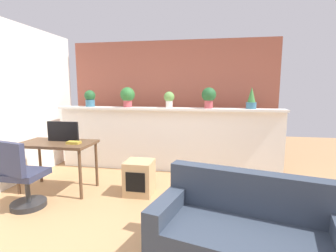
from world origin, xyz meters
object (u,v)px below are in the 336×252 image
object	(u,v)px
potted_plant_4	(251,99)
potted_plant_0	(90,98)
desk	(57,148)
side_cube_shelf	(139,177)
potted_plant_3	(209,96)
office_chair	(23,180)
potted_plant_1	(128,96)
book_on_desk	(74,143)
couch	(246,239)
potted_plant_2	(169,98)
tv_monitor	(63,131)

from	to	relation	value
potted_plant_4	potted_plant_0	bearing A→B (deg)	-179.84
potted_plant_0	desk	size ratio (longest dim) A/B	0.29
potted_plant_4	side_cube_shelf	distance (m)	2.33
potted_plant_3	side_cube_shelf	bearing A→B (deg)	-131.23
potted_plant_0	office_chair	xyz separation A→B (m)	(-0.03, -1.85, -0.98)
potted_plant_1	book_on_desk	xyz separation A→B (m)	(-0.41, -1.24, -0.64)
desk	potted_plant_3	bearing A→B (deg)	27.80
potted_plant_4	couch	bearing A→B (deg)	-97.91
potted_plant_2	side_cube_shelf	distance (m)	1.61
desk	tv_monitor	distance (m)	0.26
book_on_desk	potted_plant_4	bearing A→B (deg)	25.55
potted_plant_1	couch	size ratio (longest dim) A/B	0.22
tv_monitor	side_cube_shelf	bearing A→B (deg)	-0.49
potted_plant_1	book_on_desk	world-z (taller)	potted_plant_1
potted_plant_0	potted_plant_3	world-z (taller)	potted_plant_3
desk	office_chair	size ratio (longest dim) A/B	1.21
tv_monitor	office_chair	xyz separation A→B (m)	(-0.14, -0.73, -0.51)
potted_plant_3	side_cube_shelf	xyz separation A→B (m)	(-0.97, -1.10, -1.16)
potted_plant_1	desk	xyz separation A→B (m)	(-0.72, -1.18, -0.75)
potted_plant_3	desk	bearing A→B (deg)	-152.20
potted_plant_3	couch	xyz separation A→B (m)	(0.38, -2.46, -1.13)
tv_monitor	book_on_desk	distance (m)	0.31
couch	potted_plant_3	bearing A→B (deg)	98.82
tv_monitor	side_cube_shelf	world-z (taller)	tv_monitor
potted_plant_0	tv_monitor	size ratio (longest dim) A/B	0.64
potted_plant_3	couch	bearing A→B (deg)	-81.18
potted_plant_0	side_cube_shelf	size ratio (longest dim) A/B	0.63
potted_plant_2	potted_plant_4	size ratio (longest dim) A/B	0.78
potted_plant_2	couch	bearing A→B (deg)	-66.18
desk	couch	size ratio (longest dim) A/B	0.65
potted_plant_3	potted_plant_4	bearing A→B (deg)	2.78
potted_plant_2	potted_plant_1	bearing A→B (deg)	-178.88
potted_plant_0	potted_plant_2	size ratio (longest dim) A/B	1.08
potted_plant_0	potted_plant_3	size ratio (longest dim) A/B	0.86
potted_plant_0	couch	size ratio (longest dim) A/B	0.19
side_cube_shelf	couch	world-z (taller)	couch
office_chair	book_on_desk	xyz separation A→B (m)	(0.39, 0.59, 0.38)
tv_monitor	couch	distance (m)	2.96
potted_plant_2	potted_plant_3	distance (m)	0.72
potted_plant_2	office_chair	xyz separation A→B (m)	(-1.59, -1.85, -0.98)
potted_plant_2	side_cube_shelf	bearing A→B (deg)	-102.55
potted_plant_2	tv_monitor	bearing A→B (deg)	-142.36
potted_plant_1	book_on_desk	distance (m)	1.45
side_cube_shelf	couch	distance (m)	1.92
potted_plant_4	couch	size ratio (longest dim) A/B	0.22
potted_plant_1	potted_plant_0	bearing A→B (deg)	178.63
potted_plant_2	couch	distance (m)	2.93
potted_plant_2	book_on_desk	world-z (taller)	potted_plant_2
desk	book_on_desk	xyz separation A→B (m)	(0.31, -0.06, 0.10)
potted_plant_2	side_cube_shelf	size ratio (longest dim) A/B	0.59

